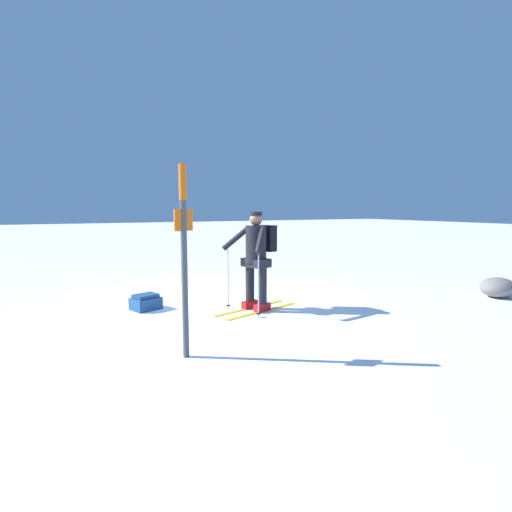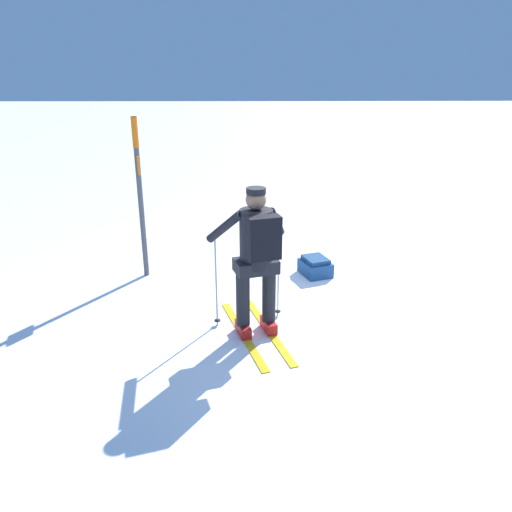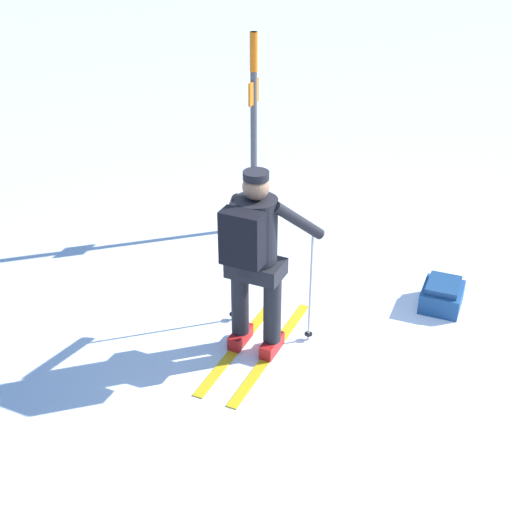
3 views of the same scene
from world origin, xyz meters
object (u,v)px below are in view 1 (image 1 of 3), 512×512
dropped_backpack (146,302)px  trail_marker (184,245)px  skier (257,254)px  rock_boulder (498,287)px

dropped_backpack → trail_marker: bearing=89.4°
skier → trail_marker: trail_marker is taller
skier → dropped_backpack: (1.67, -0.86, -0.82)m
dropped_backpack → rock_boulder: 6.57m
skier → trail_marker: (1.70, 1.54, 0.35)m
trail_marker → dropped_backpack: bearing=-90.6°
dropped_backpack → rock_boulder: (-6.23, 2.09, 0.07)m
skier → rock_boulder: 4.78m
dropped_backpack → rock_boulder: bearing=161.4°
skier → trail_marker: bearing=42.3°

